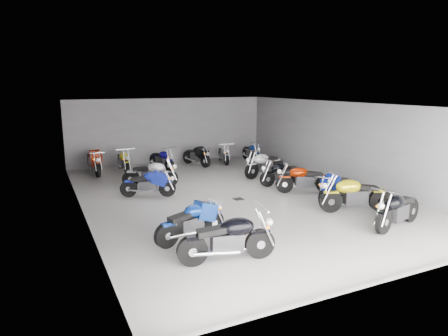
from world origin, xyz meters
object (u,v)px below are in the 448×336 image
(motorcycle_back_b, at_px, (123,161))
(motorcycle_left_e, at_px, (149,184))
(motorcycle_right_b, at_px, (355,194))
(motorcycle_right_a, at_px, (398,209))
(motorcycle_right_e, at_px, (282,173))
(motorcycle_back_c, at_px, (162,159))
(motorcycle_left_f, at_px, (151,174))
(motorcycle_left_b, at_px, (192,222))
(motorcycle_back_a, at_px, (94,161))
(motorcycle_right_d, at_px, (304,179))
(motorcycle_back_e, at_px, (224,154))
(motorcycle_back_d, at_px, (197,156))
(motorcycle_right_f, at_px, (264,164))
(motorcycle_left_a, at_px, (228,239))
(drain_grate, at_px, (238,199))
(motorcycle_back_f, at_px, (251,152))
(motorcycle_right_c, at_px, (335,187))

(motorcycle_back_b, bearing_deg, motorcycle_left_e, 90.12)
(motorcycle_back_b, bearing_deg, motorcycle_right_b, 121.31)
(motorcycle_right_a, xyz_separation_m, motorcycle_right_b, (-0.03, 1.60, 0.02))
(motorcycle_right_e, distance_m, motorcycle_back_c, 5.89)
(motorcycle_right_b, bearing_deg, motorcycle_left_f, 60.11)
(motorcycle_back_b, bearing_deg, motorcycle_left_f, 97.59)
(motorcycle_left_b, distance_m, motorcycle_back_a, 9.11)
(motorcycle_right_d, distance_m, motorcycle_back_e, 6.34)
(motorcycle_left_e, xyz_separation_m, motorcycle_back_a, (-1.21, 4.63, 0.10))
(motorcycle_right_d, relative_size, motorcycle_right_e, 1.00)
(motorcycle_back_c, distance_m, motorcycle_back_d, 1.83)
(motorcycle_back_b, bearing_deg, motorcycle_right_f, 146.70)
(motorcycle_left_a, relative_size, motorcycle_back_c, 1.12)
(motorcycle_left_f, height_order, motorcycle_right_d, motorcycle_left_f)
(motorcycle_right_a, bearing_deg, motorcycle_left_a, 74.69)
(motorcycle_left_e, bearing_deg, motorcycle_right_d, 93.39)
(drain_grate, height_order, motorcycle_back_f, motorcycle_back_f)
(motorcycle_left_f, xyz_separation_m, motorcycle_right_f, (4.85, -0.31, 0.02))
(motorcycle_back_c, height_order, motorcycle_back_f, motorcycle_back_c)
(motorcycle_right_a, distance_m, motorcycle_back_d, 10.54)
(motorcycle_back_a, bearing_deg, drain_grate, 119.25)
(motorcycle_left_e, distance_m, motorcycle_back_a, 4.79)
(motorcycle_back_b, bearing_deg, motorcycle_left_a, 91.62)
(motorcycle_right_a, distance_m, motorcycle_back_f, 10.22)
(motorcycle_left_e, bearing_deg, motorcycle_back_b, -157.21)
(drain_grate, height_order, motorcycle_back_a, motorcycle_back_a)
(motorcycle_left_f, bearing_deg, motorcycle_back_b, -148.99)
(motorcycle_back_e, bearing_deg, motorcycle_back_b, 12.16)
(motorcycle_left_f, height_order, motorcycle_right_a, motorcycle_right_a)
(motorcycle_right_c, distance_m, motorcycle_back_b, 9.50)
(motorcycle_right_a, height_order, motorcycle_back_a, motorcycle_back_a)
(motorcycle_left_a, distance_m, motorcycle_right_c, 5.93)
(motorcycle_right_b, bearing_deg, motorcycle_right_e, 21.80)
(motorcycle_right_a, bearing_deg, motorcycle_right_c, -18.36)
(motorcycle_back_e, bearing_deg, motorcycle_back_a, 11.26)
(motorcycle_back_a, bearing_deg, motorcycle_right_b, 123.19)
(motorcycle_left_f, distance_m, motorcycle_back_c, 3.18)
(motorcycle_back_e, bearing_deg, motorcycle_left_e, 54.54)
(motorcycle_left_a, distance_m, motorcycle_back_a, 10.64)
(motorcycle_right_c, distance_m, motorcycle_right_e, 2.68)
(motorcycle_left_e, height_order, motorcycle_right_b, motorcycle_right_b)
(motorcycle_back_e, bearing_deg, motorcycle_left_a, 78.14)
(motorcycle_back_e, bearing_deg, motorcycle_right_a, 104.79)
(motorcycle_right_d, height_order, motorcycle_back_d, motorcycle_right_d)
(motorcycle_right_b, relative_size, motorcycle_back_b, 1.05)
(motorcycle_left_a, distance_m, motorcycle_back_b, 10.43)
(motorcycle_left_a, distance_m, motorcycle_right_b, 5.32)
(motorcycle_back_a, bearing_deg, motorcycle_right_c, 127.75)
(motorcycle_left_f, bearing_deg, motorcycle_back_a, -129.66)
(motorcycle_left_b, height_order, motorcycle_right_e, motorcycle_left_b)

